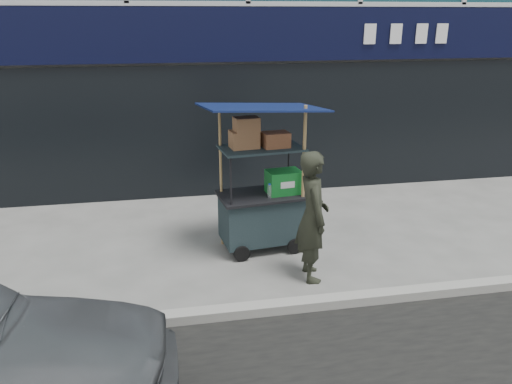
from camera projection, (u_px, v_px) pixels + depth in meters
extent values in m
plane|color=#62625D|center=(304.00, 299.00, 5.97)|extent=(80.00, 80.00, 0.00)
cube|color=#97978F|center=(309.00, 304.00, 5.77)|extent=(80.00, 0.18, 0.12)
cube|color=black|center=(248.00, 35.00, 8.58)|extent=(15.68, 0.06, 0.90)
cube|color=black|center=(248.00, 131.00, 9.19)|extent=(15.68, 0.04, 2.40)
cube|color=black|center=(261.00, 218.00, 7.17)|extent=(1.19, 0.79, 0.65)
cylinder|color=black|center=(242.00, 254.00, 6.86)|extent=(0.23, 0.07, 0.22)
cylinder|color=black|center=(295.00, 246.00, 7.09)|extent=(0.23, 0.07, 0.22)
cube|color=black|center=(261.00, 195.00, 7.05)|extent=(1.28, 0.87, 0.04)
cylinder|color=black|center=(231.00, 182.00, 6.54)|extent=(0.03, 0.03, 0.70)
cylinder|color=black|center=(303.00, 175.00, 6.84)|extent=(0.03, 0.03, 0.70)
cylinder|color=black|center=(221.00, 170.00, 7.05)|extent=(0.03, 0.03, 0.70)
cylinder|color=black|center=(289.00, 164.00, 7.34)|extent=(0.03, 0.03, 0.70)
cube|color=black|center=(262.00, 148.00, 6.82)|extent=(1.19, 0.79, 0.03)
cylinder|color=olive|center=(303.00, 182.00, 6.87)|extent=(0.05, 0.05, 2.10)
cylinder|color=olive|center=(221.00, 180.00, 7.09)|extent=(0.04, 0.04, 2.01)
cube|color=#0B183F|center=(262.00, 107.00, 6.64)|extent=(1.72, 1.31, 0.18)
cube|color=#106616|center=(284.00, 182.00, 7.04)|extent=(0.50, 0.38, 0.33)
cylinder|color=silver|center=(269.00, 191.00, 6.86)|extent=(0.07, 0.07, 0.19)
cylinder|color=#193DBC|center=(270.00, 184.00, 6.83)|extent=(0.03, 0.03, 0.02)
cube|color=brown|center=(244.00, 139.00, 6.76)|extent=(0.41, 0.32, 0.23)
cube|color=olive|center=(276.00, 140.00, 6.80)|extent=(0.38, 0.30, 0.21)
cube|color=brown|center=(246.00, 124.00, 6.68)|extent=(0.35, 0.28, 0.19)
imported|color=black|center=(313.00, 216.00, 6.22)|extent=(0.43, 0.63, 1.69)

